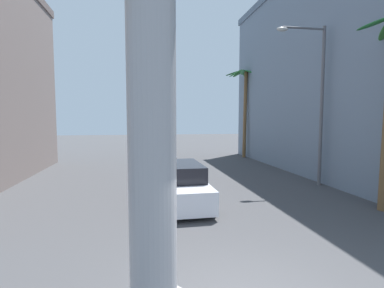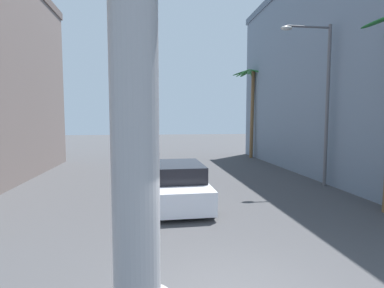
% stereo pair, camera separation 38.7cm
% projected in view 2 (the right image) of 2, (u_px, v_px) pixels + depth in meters
% --- Properties ---
extents(ground_plane, '(94.54, 94.54, 0.00)m').
position_uv_depth(ground_plane, '(179.00, 184.00, 15.16)').
color(ground_plane, '#424244').
extents(building_right, '(8.83, 21.27, 12.21)m').
position_uv_depth(building_right, '(373.00, 71.00, 17.64)').
color(building_right, slate).
rests_on(building_right, ground).
extents(street_lamp, '(2.51, 0.28, 7.68)m').
position_uv_depth(street_lamp, '(321.00, 91.00, 14.20)').
color(street_lamp, '#59595E').
rests_on(street_lamp, ground).
extents(car_lead, '(2.19, 4.88, 1.56)m').
position_uv_depth(car_lead, '(178.00, 184.00, 11.67)').
color(car_lead, black).
rests_on(car_lead, ground).
extents(palm_tree_far_right, '(2.92, 2.88, 7.46)m').
position_uv_depth(palm_tree_far_right, '(251.00, 97.00, 25.06)').
color(palm_tree_far_right, brown).
rests_on(palm_tree_far_right, ground).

